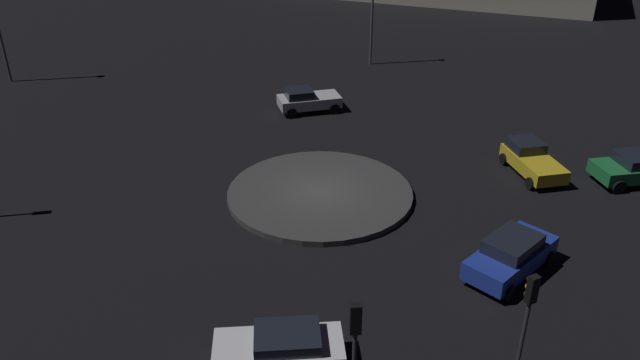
{
  "coord_description": "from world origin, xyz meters",
  "views": [
    {
      "loc": [
        -24.62,
        5.63,
        14.19
      ],
      "look_at": [
        0.0,
        0.0,
        0.84
      ],
      "focal_mm": 34.32,
      "sensor_mm": 36.0,
      "label": 1
    }
  ],
  "objects_px": {
    "car_green": "(637,168)",
    "traffic_light_west_near": "(528,307)",
    "car_blue": "(511,255)",
    "car_yellow": "(532,160)",
    "traffic_light_west": "(355,342)",
    "car_silver": "(307,100)",
    "car_white": "(280,348)"
  },
  "relations": [
    {
      "from": "car_blue",
      "to": "car_green",
      "type": "relative_size",
      "value": 1.05
    },
    {
      "from": "car_silver",
      "to": "car_blue",
      "type": "bearing_deg",
      "value": -79.92
    },
    {
      "from": "car_silver",
      "to": "traffic_light_west",
      "type": "height_order",
      "value": "traffic_light_west"
    },
    {
      "from": "car_silver",
      "to": "car_white",
      "type": "relative_size",
      "value": 0.92
    },
    {
      "from": "car_silver",
      "to": "car_blue",
      "type": "relative_size",
      "value": 0.87
    },
    {
      "from": "car_green",
      "to": "traffic_light_west",
      "type": "height_order",
      "value": "traffic_light_west"
    },
    {
      "from": "car_silver",
      "to": "traffic_light_west",
      "type": "distance_m",
      "value": 24.31
    },
    {
      "from": "traffic_light_west_near",
      "to": "car_white",
      "type": "bearing_deg",
      "value": 58.57
    },
    {
      "from": "car_silver",
      "to": "car_green",
      "type": "xyz_separation_m",
      "value": [
        -12.92,
        -13.8,
        0.03
      ]
    },
    {
      "from": "car_yellow",
      "to": "car_white",
      "type": "height_order",
      "value": "car_yellow"
    },
    {
      "from": "car_yellow",
      "to": "traffic_light_west_near",
      "type": "bearing_deg",
      "value": -30.53
    },
    {
      "from": "car_green",
      "to": "traffic_light_west_near",
      "type": "relative_size",
      "value": 1.11
    },
    {
      "from": "car_white",
      "to": "car_blue",
      "type": "xyz_separation_m",
      "value": [
        2.93,
        -9.41,
        0.08
      ]
    },
    {
      "from": "car_silver",
      "to": "car_blue",
      "type": "height_order",
      "value": "car_blue"
    },
    {
      "from": "traffic_light_west",
      "to": "car_yellow",
      "type": "bearing_deg",
      "value": -35.94
    },
    {
      "from": "car_yellow",
      "to": "car_blue",
      "type": "height_order",
      "value": "car_blue"
    },
    {
      "from": "car_green",
      "to": "traffic_light_west_near",
      "type": "height_order",
      "value": "traffic_light_west_near"
    },
    {
      "from": "car_green",
      "to": "car_blue",
      "type": "bearing_deg",
      "value": 31.92
    },
    {
      "from": "car_green",
      "to": "traffic_light_west_near",
      "type": "distance_m",
      "value": 16.13
    },
    {
      "from": "car_yellow",
      "to": "traffic_light_west_near",
      "type": "height_order",
      "value": "traffic_light_west_near"
    },
    {
      "from": "traffic_light_west",
      "to": "car_white",
      "type": "bearing_deg",
      "value": 39.53
    },
    {
      "from": "car_blue",
      "to": "car_silver",
      "type": "bearing_deg",
      "value": -108.93
    },
    {
      "from": "car_blue",
      "to": "car_white",
      "type": "bearing_deg",
      "value": -14.31
    },
    {
      "from": "car_yellow",
      "to": "car_green",
      "type": "xyz_separation_m",
      "value": [
        -2.03,
        -4.53,
        0.05
      ]
    },
    {
      "from": "car_silver",
      "to": "traffic_light_west_near",
      "type": "xyz_separation_m",
      "value": [
        -23.32,
        -1.63,
        2.0
      ]
    },
    {
      "from": "car_white",
      "to": "car_green",
      "type": "xyz_separation_m",
      "value": [
        8.33,
        -19.09,
        0.05
      ]
    },
    {
      "from": "car_silver",
      "to": "traffic_light_west_near",
      "type": "relative_size",
      "value": 1.01
    },
    {
      "from": "car_blue",
      "to": "traffic_light_west",
      "type": "relative_size",
      "value": 1.04
    },
    {
      "from": "car_silver",
      "to": "traffic_light_west_near",
      "type": "distance_m",
      "value": 23.47
    },
    {
      "from": "car_yellow",
      "to": "car_white",
      "type": "bearing_deg",
      "value": -53.55
    },
    {
      "from": "car_green",
      "to": "traffic_light_west_near",
      "type": "bearing_deg",
      "value": 43.3
    },
    {
      "from": "car_yellow",
      "to": "traffic_light_west",
      "type": "xyz_separation_m",
      "value": [
        -13.02,
        12.99,
        2.33
      ]
    }
  ]
}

